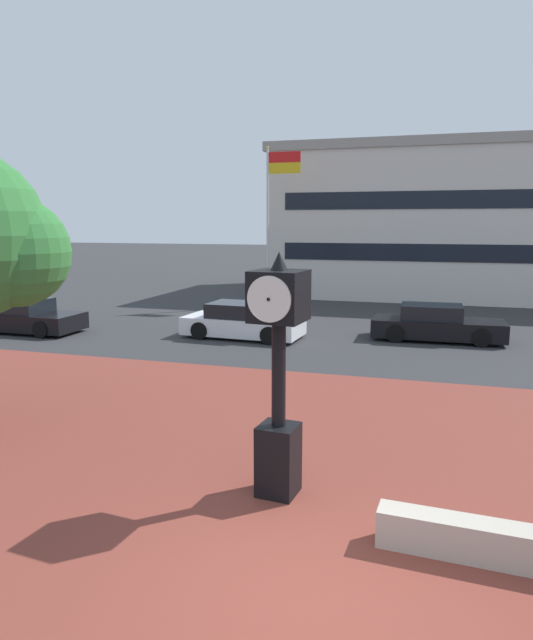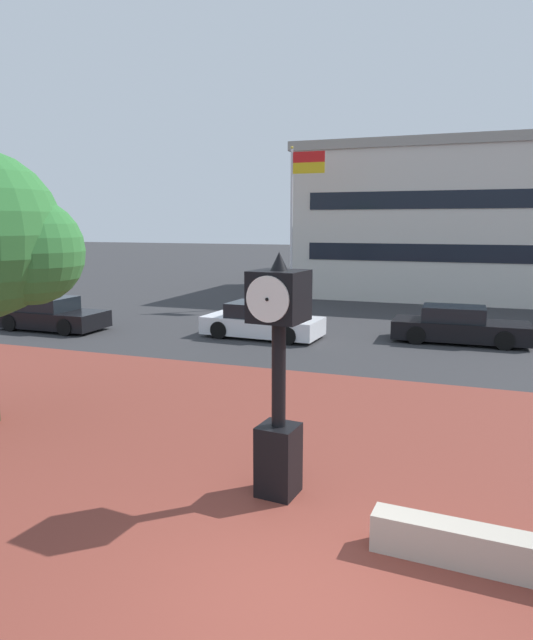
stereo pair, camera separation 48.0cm
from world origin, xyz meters
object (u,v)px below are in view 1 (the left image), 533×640
object	(u,v)px
car_street_distant	(26,317)
civic_building	(464,222)
flagpole_primary	(272,211)
car_street_near	(242,322)
car_street_mid	(436,324)
street_clock	(279,370)

from	to	relation	value
car_street_distant	civic_building	bearing A→B (deg)	136.95
flagpole_primary	civic_building	size ratio (longest dim) A/B	0.37
civic_building	car_street_distant	bearing A→B (deg)	-133.49
flagpole_primary	civic_building	xyz separation A→B (m)	(9.33, 8.16, -0.49)
car_street_near	civic_building	xyz separation A→B (m)	(8.22, 16.07, 3.67)
car_street_mid	flagpole_primary	bearing A→B (deg)	-129.62
civic_building	car_street_mid	bearing A→B (deg)	-95.32
car_street_distant	civic_building	size ratio (longest dim) A/B	0.20
car_street_distant	flagpole_primary	bearing A→B (deg)	142.56
street_clock	car_street_near	xyz separation A→B (m)	(-4.53, 11.43, -1.41)
car_street_mid	flagpole_primary	xyz separation A→B (m)	(-7.97, 6.42, 4.17)
car_street_mid	car_street_distant	world-z (taller)	same
car_street_distant	car_street_mid	bearing A→B (deg)	101.10
flagpole_primary	car_street_near	bearing A→B (deg)	-81.99
street_clock	car_street_distant	bearing A→B (deg)	147.92
car_street_near	car_street_distant	world-z (taller)	same
car_street_near	civic_building	bearing A→B (deg)	156.30
car_street_mid	street_clock	bearing A→B (deg)	-10.98
car_street_distant	flagpole_primary	size ratio (longest dim) A/B	0.54
street_clock	car_street_near	bearing A→B (deg)	117.57
car_street_mid	flagpole_primary	distance (m)	11.05
street_clock	car_street_distant	distance (m)	16.39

